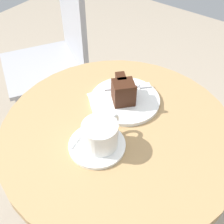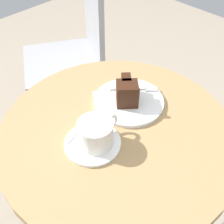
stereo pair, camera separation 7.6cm
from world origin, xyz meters
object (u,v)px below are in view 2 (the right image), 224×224
Objects in this scene: cake_plate at (129,101)px; coffee_cup at (96,133)px; cake_slice at (127,92)px; napkin at (117,104)px; cafe_chair at (78,41)px; fork at (139,89)px; teaspoon at (82,128)px; saucer at (93,143)px.

coffee_cup is at bearing -164.81° from cake_plate.
cake_plate is 0.04m from cake_slice.
cafe_chair reaches higher than napkin.
napkin is at bearing 146.19° from cake_plate.
cake_slice is 0.05m from napkin.
teaspoon is at bearing -137.01° from fork.
teaspoon is 0.11× the size of cafe_chair.
fork is at bearing 6.15° from cake_slice.
cake_slice is (0.17, 0.05, -0.00)m from coffee_cup.
cake_slice is at bearing -129.87° from fork.
cake_slice is 0.67m from cafe_chair.
cafe_chair is (0.45, 0.63, -0.19)m from coffee_cup.
coffee_cup is 0.64× the size of napkin.
cafe_chair is at bearing 53.67° from saucer.
coffee_cup is 0.58× the size of cake_plate.
cake_plate is at bearing -15.63° from teaspoon.
cake_plate reaches higher than saucer.
cafe_chair is (0.30, 0.56, -0.14)m from napkin.
napkin is at bearing -8.32° from teaspoon.
saucer is 1.28× the size of fork.
fork is (0.06, 0.01, 0.01)m from cake_plate.
teaspoon is 1.10× the size of cake_slice.
napkin is (-0.02, 0.02, -0.04)m from cake_slice.
saucer is 0.19m from cake_slice.
saucer is 0.70× the size of cake_plate.
fork is (0.24, 0.06, -0.03)m from coffee_cup.
saucer is 0.19m from cake_plate.
cafe_chair is at bearing 64.79° from cake_plate.
fork is at bearing 9.12° from cake_plate.
teaspoon is 0.92× the size of fork.
cake_slice is at bearing -38.34° from napkin.
cafe_chair reaches higher than saucer.
napkin is 0.65m from cafe_chair.
cake_slice is at bearing 4.88° from cafe_chair.
cake_slice is 0.50× the size of napkin.
cake_slice reaches higher than cake_plate.
cake_plate is 0.04m from napkin.
cafe_chair is at bearing 54.40° from coffee_cup.
coffee_cup is (0.01, -0.01, 0.04)m from saucer.
saucer is 1.21× the size of coffee_cup.
cafe_chair is (0.27, 0.58, -0.15)m from cake_plate.
coffee_cup is 0.80m from cafe_chair.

